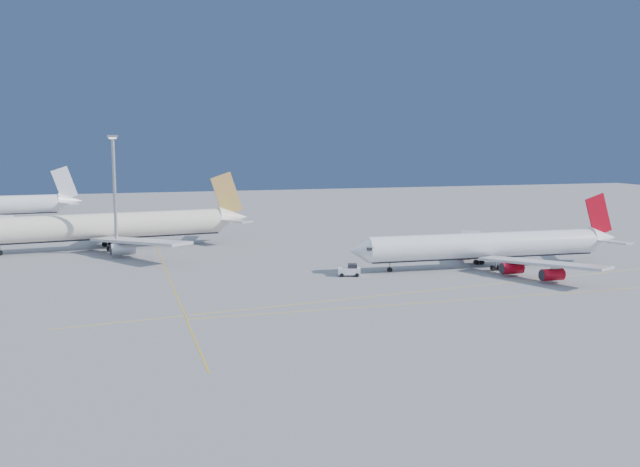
{
  "coord_description": "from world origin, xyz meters",
  "views": [
    {
      "loc": [
        -50.06,
        -120.69,
        27.21
      ],
      "look_at": [
        -7.59,
        24.56,
        7.0
      ],
      "focal_mm": 40.0,
      "sensor_mm": 36.0,
      "label": 1
    }
  ],
  "objects_px": {
    "pushback_tug": "(350,270)",
    "airliner_virgin": "(490,246)",
    "airliner_etihad": "(111,226)",
    "light_mast": "(114,185)"
  },
  "relations": [
    {
      "from": "pushback_tug",
      "to": "airliner_virgin",
      "type": "bearing_deg",
      "value": 16.88
    },
    {
      "from": "airliner_virgin",
      "to": "airliner_etihad",
      "type": "xyz_separation_m",
      "value": [
        -77.15,
        49.31,
        1.02
      ]
    },
    {
      "from": "airliner_etihad",
      "to": "pushback_tug",
      "type": "distance_m",
      "value": 67.89
    },
    {
      "from": "airliner_virgin",
      "to": "pushback_tug",
      "type": "height_order",
      "value": "airliner_virgin"
    },
    {
      "from": "light_mast",
      "to": "airliner_virgin",
      "type": "bearing_deg",
      "value": -27.77
    },
    {
      "from": "airliner_etihad",
      "to": "pushback_tug",
      "type": "relative_size",
      "value": 14.82
    },
    {
      "from": "airliner_etihad",
      "to": "light_mast",
      "type": "distance_m",
      "value": 14.34
    },
    {
      "from": "pushback_tug",
      "to": "light_mast",
      "type": "relative_size",
      "value": 0.17
    },
    {
      "from": "pushback_tug",
      "to": "light_mast",
      "type": "distance_m",
      "value": 62.28
    },
    {
      "from": "light_mast",
      "to": "pushback_tug",
      "type": "bearing_deg",
      "value": -42.65
    }
  ]
}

